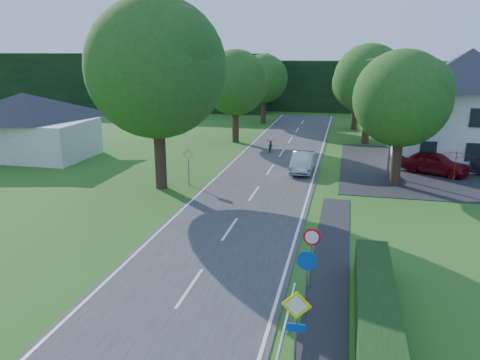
% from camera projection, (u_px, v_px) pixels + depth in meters
% --- Properties ---
extents(road, '(7.00, 80.00, 0.04)m').
position_uv_depth(road, '(239.00, 216.00, 24.71)').
color(road, '#353437').
rests_on(road, ground).
extents(parking_pad, '(14.00, 16.00, 0.04)m').
position_uv_depth(parking_pad, '(438.00, 169.00, 34.32)').
color(parking_pad, black).
rests_on(parking_pad, ground).
extents(line_edge_left, '(0.12, 80.00, 0.01)m').
position_uv_depth(line_edge_left, '(181.00, 211.00, 25.41)').
color(line_edge_left, white).
rests_on(line_edge_left, road).
extents(line_edge_right, '(0.12, 80.00, 0.01)m').
position_uv_depth(line_edge_right, '(301.00, 220.00, 24.00)').
color(line_edge_right, white).
rests_on(line_edge_right, road).
extents(line_centre, '(0.12, 80.00, 0.01)m').
position_uv_depth(line_centre, '(239.00, 215.00, 24.71)').
color(line_centre, white).
rests_on(line_centre, road).
extents(tree_main, '(9.40, 9.40, 11.64)m').
position_uv_depth(tree_main, '(157.00, 95.00, 28.21)').
color(tree_main, '#214E17').
rests_on(tree_main, ground).
extents(tree_left_far, '(7.00, 7.00, 8.58)m').
position_uv_depth(tree_left_far, '(235.00, 97.00, 43.42)').
color(tree_left_far, '#214E17').
rests_on(tree_left_far, ground).
extents(tree_right_far, '(7.40, 7.40, 9.09)m').
position_uv_depth(tree_right_far, '(368.00, 95.00, 42.63)').
color(tree_right_far, '#214E17').
rests_on(tree_right_far, ground).
extents(tree_left_back, '(6.60, 6.60, 8.07)m').
position_uv_depth(tree_left_back, '(264.00, 89.00, 54.65)').
color(tree_left_back, '#214E17').
rests_on(tree_left_back, ground).
extents(tree_right_back, '(6.20, 6.20, 7.56)m').
position_uv_depth(tree_right_back, '(356.00, 95.00, 50.57)').
color(tree_right_back, '#214E17').
rests_on(tree_right_back, ground).
extents(tree_right_mid, '(7.00, 7.00, 8.58)m').
position_uv_depth(tree_right_mid, '(400.00, 119.00, 29.24)').
color(tree_right_mid, '#214E17').
rests_on(tree_right_mid, ground).
extents(treeline_left, '(44.00, 6.00, 8.00)m').
position_uv_depth(treeline_left, '(119.00, 81.00, 69.13)').
color(treeline_left, black).
rests_on(treeline_left, ground).
extents(treeline_right, '(30.00, 5.00, 7.00)m').
position_uv_depth(treeline_right, '(369.00, 87.00, 65.23)').
color(treeline_right, black).
rests_on(treeline_right, ground).
extents(bungalow_left, '(11.00, 6.50, 5.20)m').
position_uv_depth(bungalow_left, '(26.00, 124.00, 37.70)').
color(bungalow_left, '#BABAB5').
rests_on(bungalow_left, ground).
extents(house_white, '(10.60, 8.40, 8.60)m').
position_uv_depth(house_white, '(466.00, 105.00, 35.53)').
color(house_white, silver).
rests_on(house_white, ground).
extents(streetlight, '(2.03, 0.18, 8.00)m').
position_uv_depth(streetlight, '(391.00, 112.00, 31.16)').
color(streetlight, slate).
rests_on(streetlight, ground).
extents(sign_priority_right, '(0.78, 0.09, 2.59)m').
position_uv_depth(sign_priority_right, '(296.00, 319.00, 12.02)').
color(sign_priority_right, slate).
rests_on(sign_priority_right, ground).
extents(sign_roundabout, '(0.64, 0.08, 2.37)m').
position_uv_depth(sign_roundabout, '(306.00, 271.00, 14.88)').
color(sign_roundabout, slate).
rests_on(sign_roundabout, ground).
extents(sign_speed_limit, '(0.64, 0.11, 2.37)m').
position_uv_depth(sign_speed_limit, '(312.00, 244.00, 16.72)').
color(sign_speed_limit, slate).
rests_on(sign_speed_limit, ground).
extents(sign_priority_left, '(0.78, 0.09, 2.44)m').
position_uv_depth(sign_priority_left, '(188.00, 159.00, 29.91)').
color(sign_priority_left, slate).
rests_on(sign_priority_left, ground).
extents(moving_car, '(1.50, 4.23, 1.39)m').
position_uv_depth(moving_car, '(303.00, 162.00, 33.45)').
color(moving_car, '#B0B0B4').
rests_on(moving_car, road).
extents(motorcycle, '(0.93, 2.13, 1.09)m').
position_uv_depth(motorcycle, '(271.00, 145.00, 40.26)').
color(motorcycle, black).
rests_on(motorcycle, road).
extents(parked_car_red, '(4.91, 3.74, 1.56)m').
position_uv_depth(parked_car_red, '(435.00, 163.00, 32.87)').
color(parked_car_red, maroon).
rests_on(parked_car_red, parking_pad).
extents(parked_car_silver_a, '(4.04, 1.53, 1.31)m').
position_uv_depth(parked_car_silver_a, '(429.00, 156.00, 35.63)').
color(parked_car_silver_a, silver).
rests_on(parked_car_silver_a, parking_pad).
extents(parasol, '(2.39, 2.44, 2.09)m').
position_uv_depth(parasol, '(455.00, 167.00, 30.67)').
color(parasol, red).
rests_on(parasol, parking_pad).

